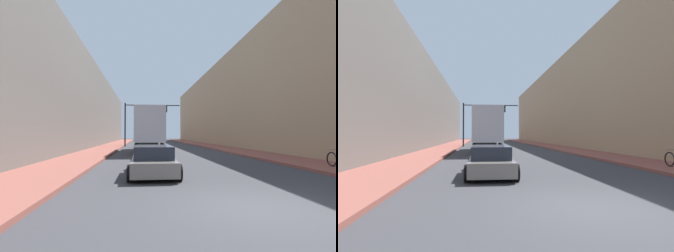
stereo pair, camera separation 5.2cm
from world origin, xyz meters
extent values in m
plane|color=#38383D|center=(0.00, 0.00, 0.00)|extent=(200.00, 200.00, 0.00)
cube|color=brown|center=(6.87, 30.00, 0.07)|extent=(3.35, 80.00, 0.15)
cube|color=brown|center=(-6.87, 30.00, 0.07)|extent=(3.35, 80.00, 0.15)
cube|color=tan|center=(11.54, 30.00, 6.30)|extent=(6.00, 80.00, 12.59)
cube|color=#66605B|center=(-11.54, 30.00, 5.39)|extent=(6.00, 80.00, 10.77)
cube|color=#B2B7C1|center=(-2.09, 18.33, 2.54)|extent=(2.45, 9.16, 2.88)
cube|color=black|center=(-2.09, 18.33, 0.95)|extent=(1.22, 9.16, 0.24)
cube|color=#1E512D|center=(-2.09, 24.11, 1.52)|extent=(2.45, 2.41, 3.03)
cylinder|color=black|center=(-3.16, 14.95, 0.50)|extent=(0.25, 1.00, 1.00)
cylinder|color=black|center=(-1.02, 14.95, 0.50)|extent=(0.25, 1.00, 1.00)
cylinder|color=black|center=(-3.16, 16.15, 0.50)|extent=(0.25, 1.00, 1.00)
cylinder|color=black|center=(-1.02, 16.15, 0.50)|extent=(0.25, 1.00, 1.00)
cylinder|color=black|center=(-3.16, 24.11, 0.50)|extent=(0.25, 1.00, 1.00)
cylinder|color=black|center=(-1.02, 24.11, 0.50)|extent=(0.25, 1.00, 1.00)
cube|color=slate|center=(-2.23, 5.41, 0.45)|extent=(1.78, 4.60, 0.56)
cube|color=#1E232D|center=(-2.23, 5.18, 1.00)|extent=(1.57, 2.53, 0.53)
cylinder|color=black|center=(-3.12, 7.01, 0.32)|extent=(0.25, 0.64, 0.64)
cylinder|color=black|center=(-1.34, 7.01, 0.32)|extent=(0.25, 0.64, 0.64)
cylinder|color=black|center=(-3.12, 3.72, 0.32)|extent=(0.25, 0.64, 0.64)
cylinder|color=black|center=(-1.34, 3.72, 0.32)|extent=(0.25, 0.64, 0.64)
cylinder|color=black|center=(-5.04, 30.99, 3.06)|extent=(0.20, 0.20, 6.11)
cube|color=black|center=(-1.19, 30.99, 5.81)|extent=(7.70, 0.12, 0.12)
cube|color=black|center=(-3.12, 30.99, 5.30)|extent=(0.30, 0.24, 0.90)
sphere|color=gold|center=(-3.12, 30.85, 5.30)|extent=(0.18, 0.18, 0.18)
cube|color=black|center=(-1.19, 30.99, 5.30)|extent=(0.30, 0.24, 0.90)
sphere|color=gold|center=(-1.19, 30.85, 5.02)|extent=(0.18, 0.18, 0.18)
cube|color=black|center=(0.73, 30.99, 5.30)|extent=(0.30, 0.24, 0.90)
sphere|color=green|center=(0.73, 30.85, 5.30)|extent=(0.18, 0.18, 0.18)
torus|color=black|center=(6.72, 6.18, 0.51)|extent=(0.06, 0.72, 0.72)
cube|color=gray|center=(6.72, 6.13, 0.99)|extent=(0.44, 0.04, 0.04)
camera|label=1|loc=(-2.71, -6.01, 1.77)|focal=28.00mm
camera|label=2|loc=(-2.66, -6.02, 1.77)|focal=28.00mm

